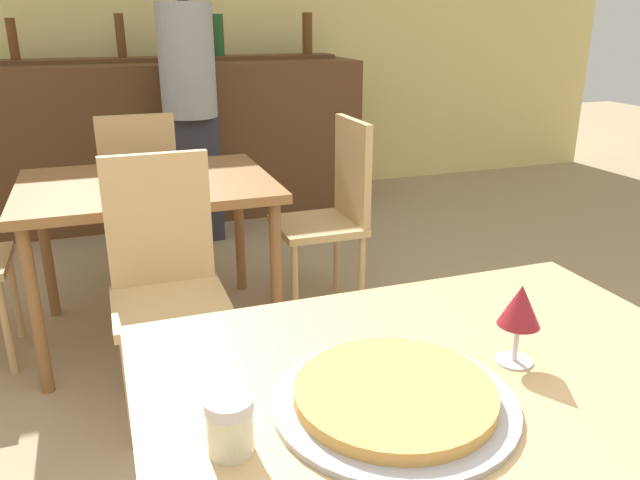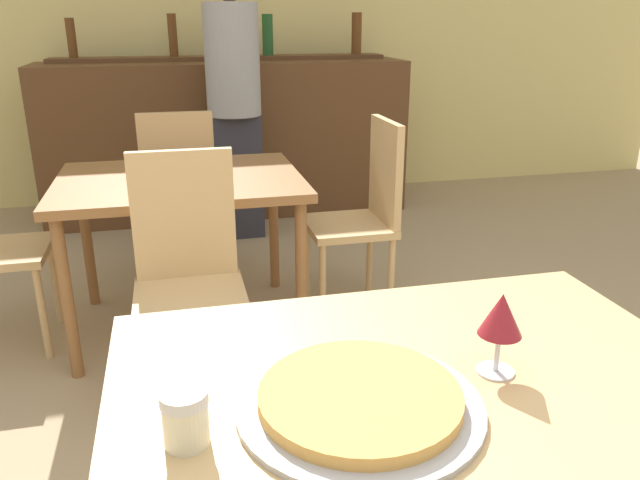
% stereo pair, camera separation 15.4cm
% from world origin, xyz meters
% --- Properties ---
extents(wall_back, '(8.00, 0.05, 2.80)m').
position_xyz_m(wall_back, '(0.00, 4.25, 1.40)').
color(wall_back, '#EAD684').
rests_on(wall_back, ground_plane).
extents(dining_table_near, '(1.12, 0.88, 0.78)m').
position_xyz_m(dining_table_near, '(0.00, 0.00, 0.70)').
color(dining_table_near, tan).
rests_on(dining_table_near, ground_plane).
extents(dining_table_far, '(1.07, 0.84, 0.73)m').
position_xyz_m(dining_table_far, '(-0.38, 1.91, 0.65)').
color(dining_table_far, brown).
rests_on(dining_table_far, ground_plane).
extents(bar_counter, '(2.60, 0.56, 1.10)m').
position_xyz_m(bar_counter, '(0.00, 3.74, 0.55)').
color(bar_counter, brown).
rests_on(bar_counter, ground_plane).
extents(bar_back_shelf, '(2.39, 0.24, 0.33)m').
position_xyz_m(bar_back_shelf, '(0.04, 3.88, 1.16)').
color(bar_back_shelf, brown).
rests_on(bar_back_shelf, bar_counter).
extents(chair_far_side_front, '(0.40, 0.40, 0.95)m').
position_xyz_m(chair_far_side_front, '(-0.38, 1.32, 0.54)').
color(chair_far_side_front, tan).
rests_on(chair_far_side_front, ground_plane).
extents(chair_far_side_back, '(0.40, 0.40, 0.95)m').
position_xyz_m(chair_far_side_back, '(-0.38, 2.49, 0.54)').
color(chair_far_side_back, tan).
rests_on(chair_far_side_back, ground_plane).
extents(chair_far_side_right, '(0.40, 0.40, 0.95)m').
position_xyz_m(chair_far_side_right, '(0.49, 1.91, 0.54)').
color(chair_far_side_right, tan).
rests_on(chair_far_side_right, ground_plane).
extents(pizza_tray, '(0.42, 0.42, 0.04)m').
position_xyz_m(pizza_tray, '(-0.13, -0.01, 0.80)').
color(pizza_tray, '#A3A3A8').
rests_on(pizza_tray, dining_table_near).
extents(cheese_shaker, '(0.07, 0.07, 0.09)m').
position_xyz_m(cheese_shaker, '(-0.42, -0.04, 0.83)').
color(cheese_shaker, beige).
rests_on(cheese_shaker, dining_table_near).
extents(person_standing, '(0.34, 0.34, 1.70)m').
position_xyz_m(person_standing, '(-0.00, 3.16, 0.92)').
color(person_standing, '#2D2D38').
rests_on(person_standing, ground_plane).
extents(wine_glass, '(0.08, 0.08, 0.16)m').
position_xyz_m(wine_glass, '(0.15, 0.04, 0.89)').
color(wine_glass, silver).
rests_on(wine_glass, dining_table_near).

